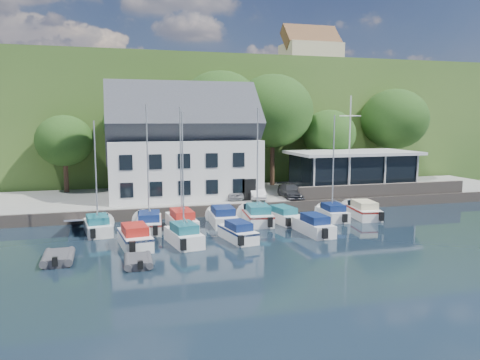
{
  "coord_description": "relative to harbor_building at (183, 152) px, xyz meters",
  "views": [
    {
      "loc": [
        -13.8,
        -28.43,
        8.43
      ],
      "look_at": [
        -3.35,
        9.0,
        3.4
      ],
      "focal_mm": 35.0,
      "sensor_mm": 36.0,
      "label": 1
    }
  ],
  "objects": [
    {
      "name": "tree_5",
      "position": [
        27.04,
        5.69,
        1.24
      ],
      "size": [
        8.18,
        8.18,
        11.17
      ],
      "primitive_type": null,
      "color": "#15330F",
      "rests_on": "quay"
    },
    {
      "name": "car_white",
      "position": [
        6.47,
        -3.29,
        -3.7
      ],
      "size": [
        2.05,
        4.11,
        1.29
      ],
      "primitive_type": "imported",
      "rotation": [
        0.0,
        0.0,
        -0.18
      ],
      "color": "silver",
      "rests_on": "quay"
    },
    {
      "name": "boat_r1_3",
      "position": [
        1.8,
        -8.85,
        -4.6
      ],
      "size": [
        2.37,
        6.5,
        1.51
      ],
      "primitive_type": null,
      "rotation": [
        0.0,
        0.0,
        -0.05
      ],
      "color": "silver",
      "rests_on": "ground"
    },
    {
      "name": "boat_r2_1",
      "position": [
        -2.14,
        -14.05,
        -0.72
      ],
      "size": [
        2.75,
        5.87,
        9.25
      ],
      "primitive_type": null,
      "rotation": [
        0.0,
        0.0,
        0.17
      ],
      "color": "silver",
      "rests_on": "ground"
    },
    {
      "name": "tree_3",
      "position": [
        11.09,
        5.36,
        1.91
      ],
      "size": [
        9.16,
        9.16,
        12.51
      ],
      "primitive_type": null,
      "color": "#15330F",
      "rests_on": "quay"
    },
    {
      "name": "boat_r1_0",
      "position": [
        -7.84,
        -9.2,
        -1.12
      ],
      "size": [
        2.63,
        5.93,
        8.47
      ],
      "primitive_type": null,
      "rotation": [
        0.0,
        0.0,
        0.13
      ],
      "color": "silver",
      "rests_on": "ground"
    },
    {
      "name": "flagpole",
      "position": [
        15.92,
        -3.58,
        0.52
      ],
      "size": [
        2.34,
        0.2,
        9.74
      ],
      "primitive_type": null,
      "color": "silver",
      "rests_on": "quay"
    },
    {
      "name": "farmhouse",
      "position": [
        29.0,
        35.5,
        14.75
      ],
      "size": [
        10.4,
        7.0,
        8.2
      ],
      "primitive_type": null,
      "color": "#BDA78F",
      "rests_on": "hillside"
    },
    {
      "name": "hillside",
      "position": [
        7.0,
        45.5,
        2.65
      ],
      "size": [
        160.0,
        75.0,
        16.0
      ],
      "primitive_type": "cube",
      "color": "#314F1D",
      "rests_on": "ground"
    },
    {
      "name": "dinghy_0",
      "position": [
        -9.98,
        -16.02,
        -4.99
      ],
      "size": [
        1.91,
        3.13,
        0.73
      ],
      "primitive_type": null,
      "rotation": [
        0.0,
        0.0,
        0.01
      ],
      "color": "#36363B",
      "rests_on": "ground"
    },
    {
      "name": "tree_2",
      "position": [
        5.15,
        5.91,
        2.04
      ],
      "size": [
        9.35,
        9.35,
        12.78
      ],
      "primitive_type": null,
      "color": "#15330F",
      "rests_on": "quay"
    },
    {
      "name": "boat_r1_7",
      "position": [
        14.14,
        -9.45,
        -4.6
      ],
      "size": [
        2.85,
        6.64,
        1.49
      ],
      "primitive_type": null,
      "rotation": [
        0.0,
        0.0,
        -0.13
      ],
      "color": "silver",
      "rests_on": "ground"
    },
    {
      "name": "tree_1",
      "position": [
        -3.61,
        5.58,
        0.87
      ],
      "size": [
        7.64,
        7.64,
        10.44
      ],
      "primitive_type": null,
      "color": "#15330F",
      "rests_on": "quay"
    },
    {
      "name": "boat_r1_2",
      "position": [
        -1.6,
        -9.44,
        -0.64
      ],
      "size": [
        2.34,
        6.88,
        9.42
      ],
      "primitive_type": null,
      "rotation": [
        0.0,
        0.0,
        0.07
      ],
      "color": "silver",
      "rests_on": "ground"
    },
    {
      "name": "quay_face",
      "position": [
        7.0,
        -5.5,
        -4.85
      ],
      "size": [
        60.0,
        0.3,
        1.0
      ],
      "primitive_type": "cube",
      "color": "#645950",
      "rests_on": "ground"
    },
    {
      "name": "boat_r2_0",
      "position": [
        -5.38,
        -13.78,
        -4.57
      ],
      "size": [
        2.6,
        6.13,
        1.56
      ],
      "primitive_type": null,
      "rotation": [
        0.0,
        0.0,
        0.12
      ],
      "color": "silver",
      "rests_on": "ground"
    },
    {
      "name": "seawall",
      "position": [
        19.0,
        -5.1,
        -3.75
      ],
      "size": [
        18.0,
        0.5,
        1.2
      ],
      "primitive_type": "cube",
      "color": "#645950",
      "rests_on": "quay"
    },
    {
      "name": "boat_r1_4",
      "position": [
        4.65,
        -9.15,
        -0.54
      ],
      "size": [
        2.81,
        6.65,
        9.61
      ],
      "primitive_type": null,
      "rotation": [
        0.0,
        0.0,
        -0.11
      ],
      "color": "silver",
      "rests_on": "ground"
    },
    {
      "name": "harbor_building",
      "position": [
        0.0,
        0.0,
        0.0
      ],
      "size": [
        14.4,
        8.2,
        8.7
      ],
      "primitive_type": null,
      "color": "silver",
      "rests_on": "quay"
    },
    {
      "name": "boat_r1_1",
      "position": [
        -4.08,
        -9.3,
        -0.93
      ],
      "size": [
        2.63,
        6.51,
        8.84
      ],
      "primitive_type": null,
      "rotation": [
        0.0,
        0.0,
        -0.1
      ],
      "color": "silver",
      "rests_on": "ground"
    },
    {
      "name": "quay",
      "position": [
        7.0,
        1.0,
        -4.85
      ],
      "size": [
        60.0,
        13.0,
        1.0
      ],
      "primitive_type": "cube",
      "color": "gray",
      "rests_on": "ground"
    },
    {
      "name": "car_silver",
      "position": [
        4.08,
        -2.53,
        -3.69
      ],
      "size": [
        1.99,
        4.01,
        1.32
      ],
      "primitive_type": "imported",
      "rotation": [
        0.0,
        0.0,
        0.12
      ],
      "color": "#AEAEB3",
      "rests_on": "quay"
    },
    {
      "name": "boat_r1_6",
      "position": [
        11.23,
        -9.47,
        -1.11
      ],
      "size": [
        2.13,
        5.46,
        8.48
      ],
      "primitive_type": null,
      "rotation": [
        0.0,
        0.0,
        -0.05
      ],
      "color": "silver",
      "rests_on": "ground"
    },
    {
      "name": "boat_r1_5",
      "position": [
        6.81,
        -9.24,
        -4.68
      ],
      "size": [
        2.73,
        6.38,
        1.35
      ],
      "primitive_type": null,
      "rotation": [
        0.0,
        0.0,
        0.16
      ],
      "color": "silver",
      "rests_on": "ground"
    },
    {
      "name": "tree_4",
      "position": [
        18.0,
        5.14,
        -0.06
      ],
      "size": [
        6.28,
        6.28,
        8.58
      ],
      "primitive_type": null,
      "color": "#15330F",
      "rests_on": "quay"
    },
    {
      "name": "ground",
      "position": [
        7.0,
        -16.5,
        -5.35
      ],
      "size": [
        180.0,
        180.0,
        0.0
      ],
      "primitive_type": "plane",
      "color": "black",
      "rests_on": "ground"
    },
    {
      "name": "tree_0",
      "position": [
        -11.21,
        5.77,
        -0.4
      ],
      "size": [
        5.78,
        5.78,
        7.9
      ],
      "primitive_type": null,
      "color": "#15330F",
      "rests_on": "quay"
    },
    {
      "name": "car_blue",
      "position": [
        13.13,
        -3.09,
        -3.76
      ],
      "size": [
        1.77,
        3.57,
        1.17
      ],
      "primitive_type": "imported",
      "rotation": [
        0.0,
        0.0,
        -0.12
      ],
      "color": "navy",
      "rests_on": "quay"
    },
    {
      "name": "car_dgrey",
      "position": [
        9.88,
        -3.38,
        -3.72
      ],
      "size": [
        2.03,
        4.43,
        1.26
      ],
      "primitive_type": "imported",
      "rotation": [
        0.0,
        0.0,
        -0.06
      ],
      "color": "#2F3034",
      "rests_on": "quay"
    },
    {
      "name": "boat_r2_2",
      "position": [
        1.69,
        -13.94,
        -4.66
      ],
      "size": [
        2.58,
        5.73,
        1.38
      ],
      "primitive_type": null,
      "rotation": [
        0.0,
        0.0,
        0.17
      ],
      "color": "silver",
      "rests_on": "ground"
    },
    {
      "name": "club_pavilion",
      "position": [
        18.0,
        -0.5,
        -2.3
      ],
      "size": [
        13.2,
        7.2,
        4.1
      ],
      "primitive_type": null,
      "color": "black",
      "rests_on": "quay"
    },
    {
      "name": "boat_r2_3",
      "position": [
        7.61,
        -13.64,
        -4.6
      ],
      "size": [
        2.14,
        6.01,
        1.49
      ],
      "primitive_type": null,
      "rotation": [
        0.0,
        0.0,
        0.06
      ],
      "color": "silver",
      "rests_on": "ground"
    },
    {
      "name": "dinghy_1",
      "position": [
        -5.42,
        -17.92,
        -5.03
      ],
      "size": [
        1.75,
        2.83,
        0.65
      ],
      "primitive_type": null,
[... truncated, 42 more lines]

